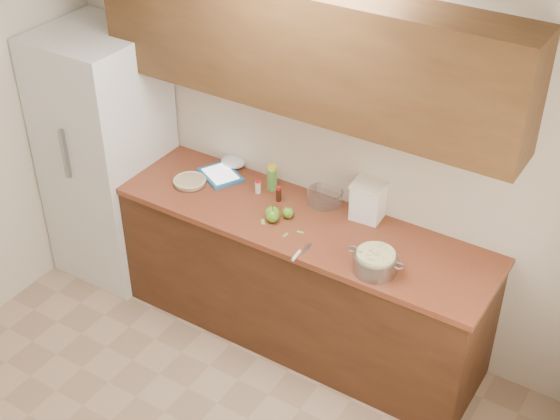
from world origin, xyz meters
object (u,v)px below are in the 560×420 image
Objects in this scene: colander at (375,262)px; tablet at (220,175)px; pie at (190,181)px; flour_canister at (369,200)px.

colander is 0.96× the size of tablet.
colander is (1.41, -0.16, 0.04)m from pie.
flour_canister is (1.14, 0.29, 0.10)m from pie.
pie reaches higher than tablet.
pie is 0.92× the size of flour_canister.
flour_canister is (-0.27, 0.45, 0.06)m from colander.
pie is 0.66× the size of colander.
colander is 1.39× the size of flour_canister.
tablet is (-1.30, 0.34, -0.05)m from colander.
tablet is at bearing 165.27° from colander.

